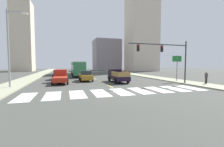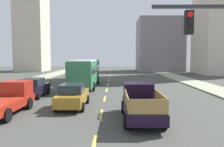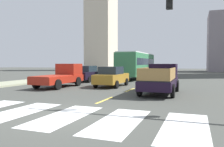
{
  "view_description": "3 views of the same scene",
  "coord_description": "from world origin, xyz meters",
  "views": [
    {
      "loc": [
        -5.4,
        -14.41,
        2.83
      ],
      "look_at": [
        2.77,
        12.14,
        1.08
      ],
      "focal_mm": 24.43,
      "sensor_mm": 36.0,
      "label": 1
    },
    {
      "loc": [
        0.85,
        -4.53,
        3.63
      ],
      "look_at": [
        0.62,
        15.72,
        2.1
      ],
      "focal_mm": 34.42,
      "sensor_mm": 36.0,
      "label": 2
    },
    {
      "loc": [
        4.65,
        -7.4,
        2.01
      ],
      "look_at": [
        -1.23,
        8.39,
        1.24
      ],
      "focal_mm": 36.49,
      "sensor_mm": 36.0,
      "label": 3
    }
  ],
  "objects": [
    {
      "name": "ground_plane",
      "position": [
        0.0,
        0.0,
        0.0
      ],
      "size": [
        160.0,
        160.0,
        0.0
      ],
      "primitive_type": "plane",
      "color": "#40423D"
    },
    {
      "name": "sidewalk_left",
      "position": [
        -11.98,
        18.0,
        0.07
      ],
      "size": [
        3.37,
        110.0,
        0.15
      ],
      "primitive_type": "cube",
      "color": "gray",
      "rests_on": "ground"
    },
    {
      "name": "crosswalk_stripe_3",
      "position": [
        -2.18,
        0.0,
        0.0
      ],
      "size": [
        1.42,
        3.97,
        0.01
      ],
      "primitive_type": "cube",
      "color": "silver",
      "rests_on": "ground"
    },
    {
      "name": "crosswalk_stripe_4",
      "position": [
        0.0,
        0.0,
        0.0
      ],
      "size": [
        1.42,
        3.97,
        0.01
      ],
      "primitive_type": "cube",
      "color": "silver",
      "rests_on": "ground"
    },
    {
      "name": "crosswalk_stripe_5",
      "position": [
        2.18,
        0.0,
        0.0
      ],
      "size": [
        1.42,
        3.97,
        0.01
      ],
      "primitive_type": "cube",
      "color": "silver",
      "rests_on": "ground"
    },
    {
      "name": "crosswalk_stripe_6",
      "position": [
        4.35,
        0.0,
        0.0
      ],
      "size": [
        1.42,
        3.97,
        0.01
      ],
      "primitive_type": "cube",
      "color": "silver",
      "rests_on": "ground"
    },
    {
      "name": "lane_dash_0",
      "position": [
        0.0,
        4.0,
        0.0
      ],
      "size": [
        0.16,
        2.4,
        0.01
      ],
      "primitive_type": "cube",
      "color": "#E1C547",
      "rests_on": "ground"
    },
    {
      "name": "lane_dash_1",
      "position": [
        0.0,
        9.0,
        0.0
      ],
      "size": [
        0.16,
        2.4,
        0.01
      ],
      "primitive_type": "cube",
      "color": "#E1C547",
      "rests_on": "ground"
    },
    {
      "name": "lane_dash_2",
      "position": [
        0.0,
        14.0,
        0.0
      ],
      "size": [
        0.16,
        2.4,
        0.01
      ],
      "primitive_type": "cube",
      "color": "#E1C547",
      "rests_on": "ground"
    },
    {
      "name": "lane_dash_3",
      "position": [
        0.0,
        19.0,
        0.0
      ],
      "size": [
        0.16,
        2.4,
        0.01
      ],
      "primitive_type": "cube",
      "color": "#E1C547",
      "rests_on": "ground"
    },
    {
      "name": "lane_dash_4",
      "position": [
        0.0,
        24.0,
        0.0
      ],
      "size": [
        0.16,
        2.4,
        0.01
      ],
      "primitive_type": "cube",
      "color": "#E1C547",
      "rests_on": "ground"
    },
    {
      "name": "lane_dash_5",
      "position": [
        0.0,
        29.0,
        0.0
      ],
      "size": [
        0.16,
        2.4,
        0.01
      ],
      "primitive_type": "cube",
      "color": "#E1C547",
      "rests_on": "ground"
    },
    {
      "name": "lane_dash_6",
      "position": [
        0.0,
        34.0,
        0.0
      ],
      "size": [
        0.16,
        2.4,
        0.01
      ],
      "primitive_type": "cube",
      "color": "#E1C547",
      "rests_on": "ground"
    },
    {
      "name": "lane_dash_7",
      "position": [
        0.0,
        39.0,
        0.0
      ],
      "size": [
        0.16,
        2.4,
        0.01
      ],
      "primitive_type": "cube",
      "color": "#E1C547",
      "rests_on": "ground"
    },
    {
      "name": "pickup_stakebed",
      "position": [
        2.4,
        8.11,
        0.94
      ],
      "size": [
        2.18,
        5.2,
        1.96
      ],
      "rotation": [
        0.0,
        0.0,
        -0.04
      ],
      "color": "black",
      "rests_on": "ground"
    },
    {
      "name": "pickup_dark",
      "position": [
        -6.11,
        9.22,
        0.92
      ],
      "size": [
        2.18,
        5.2,
        1.96
      ],
      "rotation": [
        0.0,
        0.0,
        -0.04
      ],
      "color": "#A02215",
      "rests_on": "ground"
    },
    {
      "name": "city_bus",
      "position": [
        -2.64,
        21.43,
        1.95
      ],
      "size": [
        2.72,
        10.8,
        3.32
      ],
      "rotation": [
        0.0,
        0.0,
        0.01
      ],
      "color": "#32764A",
      "rests_on": "ground"
    },
    {
      "name": "sedan_far",
      "position": [
        -6.58,
        14.92,
        0.86
      ],
      "size": [
        2.02,
        4.4,
        1.72
      ],
      "rotation": [
        0.0,
        0.0,
        -0.01
      ],
      "color": "black",
      "rests_on": "ground"
    },
    {
      "name": "sedan_near_right",
      "position": [
        -2.18,
        10.85,
        0.86
      ],
      "size": [
        2.02,
        4.4,
        1.72
      ],
      "rotation": [
        0.0,
        0.0,
        -0.05
      ],
      "color": "#9F7121",
      "rests_on": "ground"
    },
    {
      "name": "tower_tall_centre",
      "position": [
        -20.87,
        52.39,
        13.23
      ],
      "size": [
        7.17,
        7.8,
        26.46
      ],
      "primitive_type": "cube",
      "color": "beige",
      "rests_on": "ground"
    }
  ]
}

